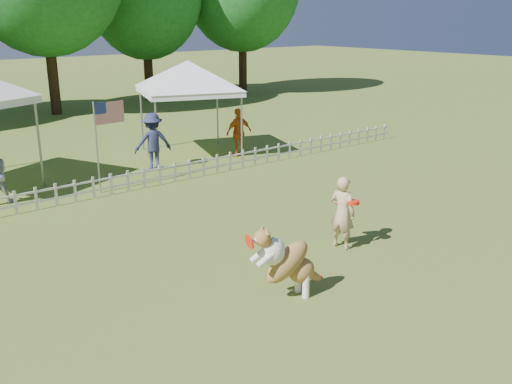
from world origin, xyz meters
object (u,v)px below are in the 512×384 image
flag_pole (97,148)px  spectator_c (239,132)px  frisbee_on_turf (316,277)px  spectator_b (153,142)px  dog (288,262)px  canopy_tent_right (189,110)px  handler (342,213)px

flag_pole → spectator_c: 5.65m
frisbee_on_turf → spectator_b: bearing=80.2°
dog → spectator_c: size_ratio=0.83×
dog → canopy_tent_right: 10.89m
canopy_tent_right → spectator_c: canopy_tent_right is taller
handler → spectator_c: spectator_c is taller
dog → frisbee_on_turf: bearing=26.2°
flag_pole → canopy_tent_right: bearing=20.7°
frisbee_on_turf → canopy_tent_right: bearing=70.2°
frisbee_on_turf → spectator_c: bearing=61.0°
handler → dog: size_ratio=1.13×
dog → flag_pole: flag_pole is taller
canopy_tent_right → spectator_b: 2.27m
handler → flag_pole: flag_pole is taller
dog → frisbee_on_turf: dog is taller
spectator_b → spectator_c: bearing=-169.0°
canopy_tent_right → frisbee_on_turf: bearing=-90.8°
canopy_tent_right → flag_pole: 4.82m
handler → canopy_tent_right: size_ratio=0.49×
dog → spectator_b: bearing=84.6°
frisbee_on_turf → flag_pole: 7.64m
handler → spectator_b: bearing=-13.1°
dog → spectator_b: spectator_b is taller
dog → spectator_b: 9.32m
spectator_b → frisbee_on_turf: bearing=95.1°
spectator_b → handler: bearing=104.2°
spectator_c → spectator_b: bearing=1.5°
frisbee_on_turf → canopy_tent_right: canopy_tent_right is taller
handler → spectator_c: 8.47m
canopy_tent_right → flag_pole: canopy_tent_right is taller
dog → flag_pole: 7.80m
dog → canopy_tent_right: canopy_tent_right is taller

